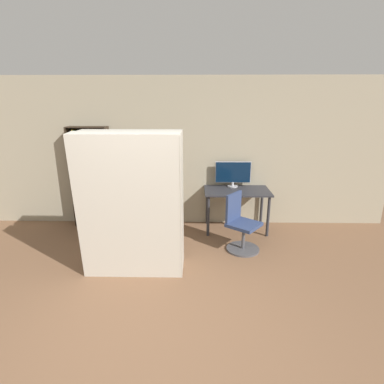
# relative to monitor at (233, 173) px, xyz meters

# --- Properties ---
(ground_plane) EXTENTS (16.00, 16.00, 0.00)m
(ground_plane) POSITION_rel_monitor_xyz_m (-1.10, -3.13, -1.01)
(ground_plane) COLOR brown
(wall_back) EXTENTS (8.00, 0.06, 2.70)m
(wall_back) POSITION_rel_monitor_xyz_m (-1.10, 0.14, 0.34)
(wall_back) COLOR tan
(wall_back) RESTS_ON ground
(desk) EXTENTS (1.15, 0.68, 0.75)m
(desk) POSITION_rel_monitor_xyz_m (0.06, -0.23, -0.36)
(desk) COLOR #2D2D33
(desk) RESTS_ON ground
(monitor) EXTENTS (0.65, 0.19, 0.47)m
(monitor) POSITION_rel_monitor_xyz_m (0.00, 0.00, 0.00)
(monitor) COLOR #B7B7BC
(monitor) RESTS_ON desk
(office_chair) EXTENTS (0.62, 0.62, 0.91)m
(office_chair) POSITION_rel_monitor_xyz_m (0.03, -0.99, -0.65)
(office_chair) COLOR #4C4C51
(office_chair) RESTS_ON ground
(bookshelf) EXTENTS (0.71, 0.26, 1.84)m
(bookshelf) POSITION_rel_monitor_xyz_m (-2.68, 0.01, -0.08)
(bookshelf) COLOR #2D2319
(bookshelf) RESTS_ON ground
(mattress_near) EXTENTS (1.32, 0.37, 1.92)m
(mattress_near) POSITION_rel_monitor_xyz_m (-1.50, -1.78, -0.05)
(mattress_near) COLOR beige
(mattress_near) RESTS_ON ground
(mattress_far) EXTENTS (1.32, 0.29, 1.91)m
(mattress_far) POSITION_rel_monitor_xyz_m (-1.50, -1.49, -0.05)
(mattress_far) COLOR beige
(mattress_far) RESTS_ON ground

